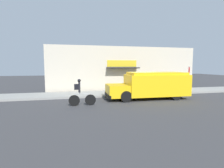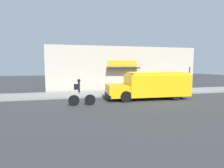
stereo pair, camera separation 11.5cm
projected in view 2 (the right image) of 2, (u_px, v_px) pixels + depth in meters
The scene contains 7 objects.
ground_plane at pixel (137, 96), 14.78m from camera, with size 70.00×70.00×0.00m, color #38383A.
sidewalk at pixel (131, 93), 16.16m from camera, with size 28.00×2.86×0.16m.
storefront at pixel (126, 69), 17.63m from camera, with size 15.46×1.01×4.49m.
school_bus at pixel (151, 85), 13.50m from camera, with size 6.33×2.71×2.06m.
cyclist at pixel (80, 93), 11.14m from camera, with size 1.74×0.21×1.73m.
stop_sign_post at pixel (189, 75), 16.13m from camera, with size 0.45×0.45×2.32m.
trash_bin at pixel (132, 86), 16.70m from camera, with size 0.65×0.65×0.90m.
Camera 2 is at (-5.26, -13.78, 2.56)m, focal length 28.00 mm.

